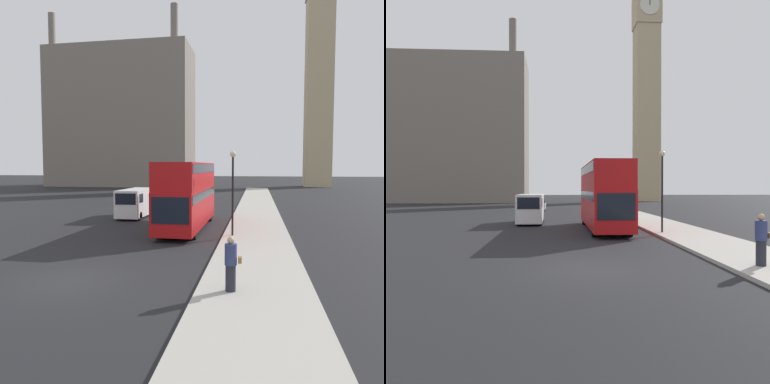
# 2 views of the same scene
# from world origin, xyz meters

# --- Properties ---
(ground_plane) EXTENTS (300.00, 300.00, 0.00)m
(ground_plane) POSITION_xyz_m (0.00, 0.00, 0.00)
(ground_plane) COLOR black
(clock_tower) EXTENTS (5.65, 5.82, 57.31)m
(clock_tower) POSITION_xyz_m (19.38, 69.83, 29.40)
(clock_tower) COLOR tan
(clock_tower) RESTS_ON ground_plane
(building_block_distant) EXTENTS (30.44, 12.19, 35.74)m
(building_block_distant) POSITION_xyz_m (-22.24, 65.58, 14.69)
(building_block_distant) COLOR slate
(building_block_distant) RESTS_ON ground_plane
(red_double_decker_bus) EXTENTS (2.45, 10.74, 4.53)m
(red_double_decker_bus) POSITION_xyz_m (2.30, 12.51, 2.53)
(red_double_decker_bus) COLOR #B71114
(red_double_decker_bus) RESTS_ON ground_plane
(white_van) EXTENTS (1.98, 5.36, 2.37)m
(white_van) POSITION_xyz_m (-3.04, 17.33, 1.27)
(white_van) COLOR white
(white_van) RESTS_ON ground_plane
(pedestrian) EXTENTS (0.57, 0.41, 1.83)m
(pedestrian) POSITION_xyz_m (6.17, -0.48, 1.06)
(pedestrian) COLOR #23232D
(pedestrian) RESTS_ON sidewalk_strip
(street_lamp) EXTENTS (0.36, 0.36, 5.05)m
(street_lamp) POSITION_xyz_m (5.56, 9.61, 3.53)
(street_lamp) COLOR black
(street_lamp) RESTS_ON sidewalk_strip
(parked_sedan) EXTENTS (1.75, 4.47, 1.52)m
(parked_sedan) POSITION_xyz_m (-3.20, 35.49, 0.68)
(parked_sedan) COLOR silver
(parked_sedan) RESTS_ON ground_plane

